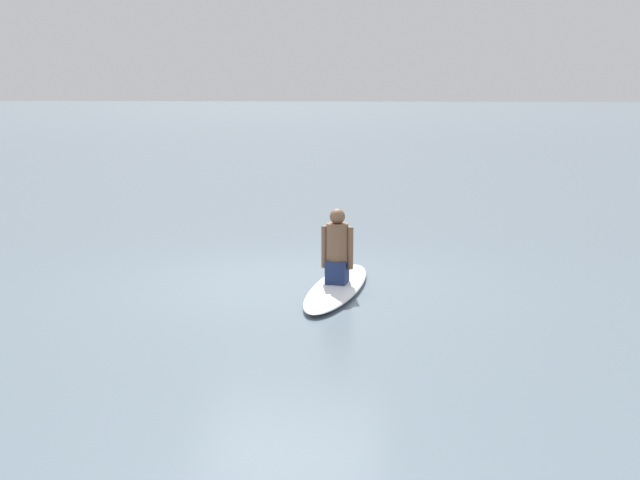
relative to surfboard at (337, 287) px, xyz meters
name	(u,v)px	position (x,y,z in m)	size (l,w,h in m)	color
ground_plane	(290,282)	(-0.40, -0.69, -0.06)	(400.00, 400.00, 0.00)	slate
surfboard	(337,287)	(0.00, 0.00, 0.00)	(2.65, 0.62, 0.12)	white
person_paddler	(337,249)	(0.00, 0.00, 0.50)	(0.35, 0.43, 0.97)	navy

